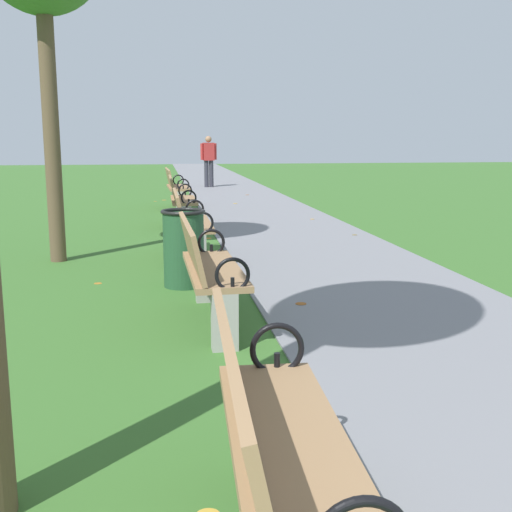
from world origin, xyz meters
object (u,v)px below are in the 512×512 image
(park_bench_2, at_px, (276,444))
(trash_bin, at_px, (184,248))
(park_bench_6, at_px, (176,187))
(park_bench_5, at_px, (181,200))
(park_bench_4, at_px, (190,223))
(pedestrian_walking, at_px, (209,159))
(park_bench_3, at_px, (208,269))

(park_bench_2, distance_m, trash_bin, 4.68)
(park_bench_6, bearing_deg, park_bench_2, -90.00)
(park_bench_5, bearing_deg, park_bench_4, -90.00)
(park_bench_4, xyz_separation_m, pedestrian_walking, (1.23, 12.24, 0.44))
(park_bench_6, height_order, trash_bin, park_bench_6)
(park_bench_2, relative_size, park_bench_3, 1.01)
(trash_bin, bearing_deg, park_bench_3, -84.19)
(park_bench_5, bearing_deg, park_bench_3, -90.00)
(park_bench_4, relative_size, trash_bin, 1.91)
(park_bench_5, bearing_deg, trash_bin, -91.76)
(park_bench_2, bearing_deg, park_bench_6, 90.00)
(park_bench_5, distance_m, park_bench_6, 3.01)
(park_bench_4, xyz_separation_m, park_bench_6, (0.00, 6.27, 0.00))
(park_bench_3, relative_size, park_bench_6, 1.00)
(park_bench_4, distance_m, pedestrian_walking, 12.31)
(park_bench_5, height_order, pedestrian_walking, pedestrian_walking)
(trash_bin, bearing_deg, park_bench_2, -88.20)
(park_bench_6, relative_size, pedestrian_walking, 1.00)
(park_bench_2, xyz_separation_m, park_bench_4, (-0.00, 6.23, 0.00))
(park_bench_4, distance_m, park_bench_5, 3.26)
(park_bench_4, height_order, park_bench_5, same)
(park_bench_4, bearing_deg, park_bench_3, -90.00)
(park_bench_3, xyz_separation_m, park_bench_6, (0.00, 9.26, 0.00))
(park_bench_4, height_order, park_bench_6, same)
(park_bench_2, height_order, park_bench_6, same)
(park_bench_3, height_order, trash_bin, park_bench_3)
(park_bench_2, distance_m, pedestrian_walking, 18.51)
(park_bench_2, height_order, park_bench_5, same)
(park_bench_6, height_order, pedestrian_walking, pedestrian_walking)
(pedestrian_walking, bearing_deg, park_bench_2, -93.82)
(park_bench_2, relative_size, park_bench_5, 1.01)
(park_bench_2, height_order, trash_bin, park_bench_2)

